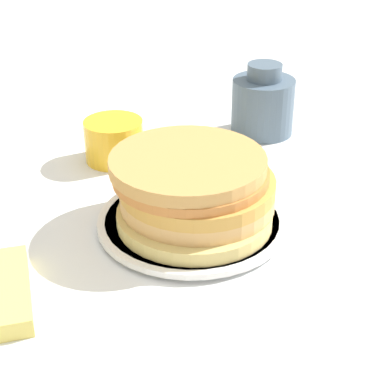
{
  "coord_description": "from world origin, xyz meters",
  "views": [
    {
      "loc": [
        -0.15,
        0.62,
        0.4
      ],
      "look_at": [
        0.01,
        0.01,
        0.05
      ],
      "focal_mm": 60.0,
      "sensor_mm": 36.0,
      "label": 1
    }
  ],
  "objects_px": {
    "juice_glass": "(114,141)",
    "cream_jug": "(263,104)",
    "pancake_stack": "(194,189)",
    "plate": "(192,222)"
  },
  "relations": [
    {
      "from": "plate",
      "to": "juice_glass",
      "type": "distance_m",
      "value": 0.21
    },
    {
      "from": "pancake_stack",
      "to": "juice_glass",
      "type": "xyz_separation_m",
      "value": [
        0.15,
        -0.14,
        -0.02
      ]
    },
    {
      "from": "juice_glass",
      "to": "cream_jug",
      "type": "relative_size",
      "value": 0.76
    },
    {
      "from": "juice_glass",
      "to": "cream_jug",
      "type": "distance_m",
      "value": 0.24
    },
    {
      "from": "plate",
      "to": "pancake_stack",
      "type": "height_order",
      "value": "pancake_stack"
    },
    {
      "from": "cream_jug",
      "to": "plate",
      "type": "bearing_deg",
      "value": 82.92
    },
    {
      "from": "plate",
      "to": "juice_glass",
      "type": "height_order",
      "value": "juice_glass"
    },
    {
      "from": "cream_jug",
      "to": "pancake_stack",
      "type": "bearing_deg",
      "value": 83.23
    },
    {
      "from": "pancake_stack",
      "to": "juice_glass",
      "type": "height_order",
      "value": "pancake_stack"
    },
    {
      "from": "pancake_stack",
      "to": "plate",
      "type": "bearing_deg",
      "value": 56.77
    }
  ]
}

